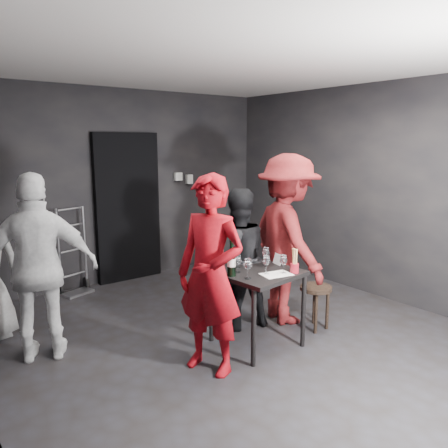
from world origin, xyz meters
TOP-DOWN VIEW (x-y plane):
  - floor at (0.00, 0.00)m, footprint 4.50×5.00m
  - ceiling at (0.00, 0.00)m, footprint 4.50×5.00m
  - wall_back at (0.00, 2.50)m, footprint 4.50×0.04m
  - wall_right at (2.25, 0.00)m, footprint 0.04×5.00m
  - doorway at (0.00, 2.44)m, footprint 0.95×0.10m
  - wallbox_upper at (0.85, 2.45)m, footprint 0.12×0.06m
  - wallbox_lower at (1.05, 2.45)m, footprint 0.10×0.06m
  - hand_truck at (-0.85, 2.33)m, footprint 0.38×0.33m
  - tasting_table at (0.08, -0.25)m, footprint 0.72×0.72m
  - stool at (0.82, -0.36)m, footprint 0.34×0.34m
  - server_red at (-0.56, -0.37)m, footprint 0.71×0.85m
  - woman_black at (0.19, 0.21)m, footprint 0.80×0.55m
  - man_maroon at (0.74, 0.01)m, footprint 1.05×1.60m
  - bystander_cream at (-1.66, 0.73)m, footprint 1.28×0.94m
  - tasting_mat at (0.14, -0.45)m, footprint 0.31×0.24m
  - wine_glass_a at (-0.15, -0.38)m, footprint 0.10×0.10m
  - wine_glass_b at (-0.10, -0.18)m, footprint 0.08×0.08m
  - wine_glass_c at (-0.01, -0.05)m, footprint 0.08×0.08m
  - wine_glass_d at (0.08, -0.38)m, footprint 0.09×0.09m
  - wine_glass_e at (0.23, -0.45)m, footprint 0.09×0.09m
  - wine_glass_f at (0.28, -0.15)m, footprint 0.10×0.10m
  - wine_bottle at (-0.22, -0.22)m, footprint 0.08×0.08m
  - breadstick_cup at (0.32, -0.51)m, footprint 0.08×0.08m
  - reserved_card at (0.39, -0.21)m, footprint 0.11×0.15m

SIDE VIEW (x-z plane):
  - floor at x=0.00m, z-range -0.01..0.01m
  - hand_truck at x=-0.85m, z-range -0.36..0.78m
  - stool at x=0.82m, z-range 0.14..0.61m
  - tasting_table at x=0.08m, z-range 0.28..1.03m
  - woman_black at x=0.19m, z-range 0.00..1.50m
  - tasting_mat at x=0.14m, z-range 0.75..0.75m
  - reserved_card at x=0.39m, z-range 0.75..0.85m
  - wine_glass_b at x=-0.10m, z-range 0.75..0.93m
  - wine_glass_c at x=-0.01m, z-range 0.75..0.94m
  - wine_glass_e at x=0.23m, z-range 0.75..0.94m
  - wine_glass_d at x=0.08m, z-range 0.75..0.95m
  - wine_glass_f at x=0.28m, z-range 0.75..0.95m
  - wine_glass_a at x=-0.15m, z-range 0.75..0.96m
  - breadstick_cup at x=0.32m, z-range 0.74..0.99m
  - wine_bottle at x=-0.22m, z-range 0.71..1.05m
  - bystander_cream at x=-1.66m, z-range 0.00..1.97m
  - server_red at x=-0.56m, z-range 0.00..1.98m
  - doorway at x=0.00m, z-range 0.00..2.10m
  - man_maroon at x=0.74m, z-range 0.00..2.29m
  - wall_back at x=0.00m, z-range 0.00..2.70m
  - wall_right at x=2.25m, z-range 0.00..2.70m
  - wallbox_lower at x=1.05m, z-range 1.33..1.47m
  - wallbox_upper at x=0.85m, z-range 1.39..1.51m
  - ceiling at x=0.00m, z-range 2.69..2.71m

